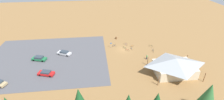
# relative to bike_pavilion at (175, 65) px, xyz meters

# --- Properties ---
(ground) EXTENTS (160.00, 160.00, 0.00)m
(ground) POSITION_rel_bike_pavilion_xyz_m (11.83, -15.58, -2.76)
(ground) COLOR olive
(ground) RESTS_ON ground
(parking_lot_asphalt) EXTENTS (39.39, 31.33, 0.05)m
(parking_lot_asphalt) POSITION_rel_bike_pavilion_xyz_m (38.42, -12.22, -2.74)
(parking_lot_asphalt) COLOR #4C4C51
(parking_lot_asphalt) RESTS_ON ground
(bike_pavilion) EXTENTS (13.12, 9.69, 5.01)m
(bike_pavilion) POSITION_rel_bike_pavilion_xyz_m (0.00, 0.00, 0.00)
(bike_pavilion) COLOR beige
(bike_pavilion) RESTS_ON ground
(trash_bin) EXTENTS (0.60, 0.60, 0.90)m
(trash_bin) POSITION_rel_bike_pavilion_xyz_m (13.52, -24.60, -2.31)
(trash_bin) COLOR brown
(trash_bin) RESTS_ON ground
(lot_sign) EXTENTS (0.56, 0.08, 2.20)m
(lot_sign) POSITION_rel_bike_pavilion_xyz_m (16.43, -17.28, -1.35)
(lot_sign) COLOR #99999E
(lot_sign) RESTS_ON ground
(pine_far_west) EXTENTS (3.71, 3.71, 7.74)m
(pine_far_west) POSITION_rel_bike_pavilion_xyz_m (-0.45, 13.98, 2.06)
(pine_far_west) COLOR brown
(pine_far_west) RESTS_ON ground
(pine_mideast) EXTENTS (3.17, 3.17, 7.42)m
(pine_mideast) POSITION_rel_bike_pavilion_xyz_m (26.12, 11.90, 2.04)
(pine_mideast) COLOR brown
(pine_mideast) RESTS_ON ground
(bicycle_red_yard_right) EXTENTS (1.38, 0.96, 0.82)m
(bicycle_red_yard_right) POSITION_rel_bike_pavilion_xyz_m (10.86, -14.45, -2.41)
(bicycle_red_yard_right) COLOR black
(bicycle_red_yard_right) RESTS_ON ground
(bicycle_green_front_row) EXTENTS (1.01, 1.37, 0.84)m
(bicycle_green_front_row) POSITION_rel_bike_pavilion_xyz_m (11.58, -16.18, -2.40)
(bicycle_green_front_row) COLOR black
(bicycle_green_front_row) RESTS_ON ground
(bicycle_blue_edge_north) EXTENTS (1.70, 0.48, 0.87)m
(bicycle_blue_edge_north) POSITION_rel_bike_pavilion_xyz_m (15.11, -18.23, -2.36)
(bicycle_blue_edge_north) COLOR black
(bicycle_blue_edge_north) RESTS_ON ground
(bicycle_orange_lone_east) EXTENTS (1.64, 0.61, 0.84)m
(bicycle_orange_lone_east) POSITION_rel_bike_pavilion_xyz_m (8.41, -17.19, -2.40)
(bicycle_orange_lone_east) COLOR black
(bicycle_orange_lone_east) RESTS_ON ground
(bicycle_silver_yard_center) EXTENTS (0.48, 1.75, 0.79)m
(bicycle_silver_yard_center) POSITION_rel_bike_pavilion_xyz_m (1.73, -12.93, -2.40)
(bicycle_silver_yard_center) COLOR black
(bicycle_silver_yard_center) RESTS_ON ground
(bicycle_white_by_bin) EXTENTS (0.48, 1.73, 0.80)m
(bicycle_white_by_bin) POSITION_rel_bike_pavilion_xyz_m (9.02, -15.37, -2.40)
(bicycle_white_by_bin) COLOR black
(bicycle_white_by_bin) RESTS_ON ground
(bicycle_purple_trailside) EXTENTS (1.43, 1.10, 0.81)m
(bicycle_purple_trailside) POSITION_rel_bike_pavilion_xyz_m (10.57, -18.88, -2.39)
(bicycle_purple_trailside) COLOR black
(bicycle_purple_trailside) RESTS_ON ground
(bicycle_yellow_mid_cluster) EXTENTS (1.15, 1.30, 0.80)m
(bicycle_yellow_mid_cluster) POSITION_rel_bike_pavilion_xyz_m (1.45, -16.36, -2.41)
(bicycle_yellow_mid_cluster) COLOR black
(bicycle_yellow_mid_cluster) RESTS_ON ground
(car_silver_mid_lot) EXTENTS (5.11, 3.75, 1.33)m
(car_silver_mid_lot) POSITION_rel_bike_pavilion_xyz_m (33.03, -14.19, -2.04)
(car_silver_mid_lot) COLOR #BCBCC1
(car_silver_mid_lot) RESTS_ON parking_lot_asphalt
(car_green_front_row) EXTENTS (4.97, 3.11, 1.43)m
(car_green_front_row) POSITION_rel_bike_pavilion_xyz_m (40.71, -11.51, -2.01)
(car_green_front_row) COLOR #1E6B3D
(car_green_front_row) RESTS_ON parking_lot_asphalt
(car_red_second_row) EXTENTS (4.92, 3.07, 1.31)m
(car_red_second_row) POSITION_rel_bike_pavilion_xyz_m (36.68, -3.19, -2.05)
(car_red_second_row) COLOR red
(car_red_second_row) RESTS_ON parking_lot_asphalt
(visitor_near_lot) EXTENTS (0.39, 0.40, 1.74)m
(visitor_near_lot) POSITION_rel_bike_pavilion_xyz_m (5.57, -8.09, -1.85)
(visitor_near_lot) COLOR #2D3347
(visitor_near_lot) RESTS_ON ground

